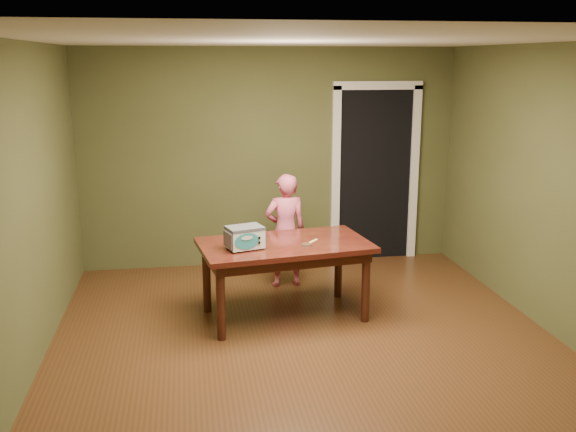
{
  "coord_description": "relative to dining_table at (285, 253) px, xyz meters",
  "views": [
    {
      "loc": [
        -1.0,
        -5.06,
        2.45
      ],
      "look_at": [
        -0.03,
        1.0,
        0.95
      ],
      "focal_mm": 40.0,
      "sensor_mm": 36.0,
      "label": 1
    }
  ],
  "objects": [
    {
      "name": "child",
      "position": [
        0.15,
        0.87,
        -0.02
      ],
      "size": [
        0.49,
        0.34,
        1.26
      ],
      "primitive_type": "imported",
      "rotation": [
        0.0,
        0.0,
        3.24
      ],
      "color": "#DD5B79",
      "rests_on": "floor"
    },
    {
      "name": "spatula",
      "position": [
        0.27,
        -0.02,
        0.1
      ],
      "size": [
        0.13,
        0.16,
        0.01
      ],
      "primitive_type": "cube",
      "rotation": [
        0.0,
        0.0,
        0.89
      ],
      "color": "#F4EE6A",
      "rests_on": "dining_table"
    },
    {
      "name": "baking_pan",
      "position": [
        0.19,
        -0.14,
        0.11
      ],
      "size": [
        0.1,
        0.1,
        0.02
      ],
      "color": "silver",
      "rests_on": "dining_table"
    },
    {
      "name": "toy_oven",
      "position": [
        -0.39,
        -0.14,
        0.21
      ],
      "size": [
        0.39,
        0.31,
        0.21
      ],
      "rotation": [
        0.0,
        0.0,
        0.3
      ],
      "color": "#4C4F54",
      "rests_on": "dining_table"
    },
    {
      "name": "dining_table",
      "position": [
        0.0,
        0.0,
        0.0
      ],
      "size": [
        1.71,
        1.12,
        0.75
      ],
      "rotation": [
        0.0,
        0.0,
        0.14
      ],
      "color": "#360F0C",
      "rests_on": "floor"
    },
    {
      "name": "room_shell",
      "position": [
        0.1,
        -0.76,
        1.06
      ],
      "size": [
        4.52,
        5.02,
        2.61
      ],
      "color": "#4B502A",
      "rests_on": "ground"
    },
    {
      "name": "doorway",
      "position": [
        1.4,
        2.02,
        0.41
      ],
      "size": [
        1.1,
        0.66,
        2.25
      ],
      "color": "black",
      "rests_on": "ground"
    },
    {
      "name": "floor",
      "position": [
        0.1,
        -0.76,
        -0.65
      ],
      "size": [
        5.0,
        5.0,
        0.0
      ],
      "primitive_type": "plane",
      "color": "#512E17",
      "rests_on": "ground"
    }
  ]
}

